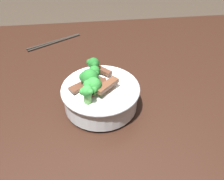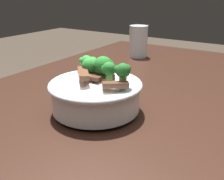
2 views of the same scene
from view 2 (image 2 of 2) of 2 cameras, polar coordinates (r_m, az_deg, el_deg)
dining_table at (r=0.64m, az=4.30°, el=-13.08°), size 1.55×0.98×0.77m
rice_bowl at (r=0.60m, az=-3.51°, el=-0.28°), size 0.22×0.22×0.13m
drinking_glass at (r=1.12m, az=5.80°, el=10.28°), size 0.08×0.08×0.13m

